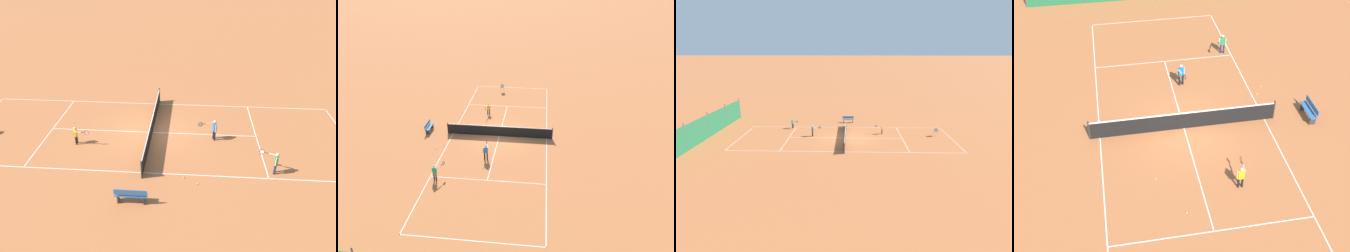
{
  "view_description": "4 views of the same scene",
  "coord_description": "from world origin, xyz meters",
  "views": [
    {
      "loc": [
        17.49,
        2.31,
        10.46
      ],
      "look_at": [
        0.86,
        1.04,
        0.99
      ],
      "focal_mm": 35.0,
      "sensor_mm": 36.0,
      "label": 1
    },
    {
      "loc": [
        -3.37,
        24.65,
        13.89
      ],
      "look_at": [
        -0.64,
        0.44,
        1.24
      ],
      "focal_mm": 35.0,
      "sensor_mm": 36.0,
      "label": 2
    },
    {
      "loc": [
        -27.96,
        -0.64,
        9.87
      ],
      "look_at": [
        1.68,
        0.2,
        0.9
      ],
      "focal_mm": 28.0,
      "sensor_mm": 36.0,
      "label": 3
    },
    {
      "loc": [
        -3.26,
        -17.45,
        14.54
      ],
      "look_at": [
        -0.34,
        -1.34,
        1.26
      ],
      "focal_mm": 50.0,
      "sensor_mm": 36.0,
      "label": 4
    }
  ],
  "objects": [
    {
      "name": "tennis_ball_far_corner",
      "position": [
        -1.84,
        -3.23,
        0.03
      ],
      "size": [
        0.07,
        0.07,
        0.07
      ],
      "primitive_type": "sphere",
      "color": "#CCE033",
      "rests_on": "ground"
    },
    {
      "name": "ground_plane",
      "position": [
        0.0,
        0.0,
        0.0
      ],
      "size": [
        600.0,
        600.0,
        0.0
      ],
      "primitive_type": "plane",
      "color": "#BC6638"
    },
    {
      "name": "player_far_service",
      "position": [
        1.64,
        -4.24,
        0.65
      ],
      "size": [
        0.39,
        0.95,
        1.11
      ],
      "color": "black",
      "rests_on": "ground"
    },
    {
      "name": "tennis_ball_mid_court",
      "position": [
        0.58,
        4.98,
        0.03
      ],
      "size": [
        0.07,
        0.07,
        0.07
      ],
      "primitive_type": "sphere",
      "color": "#CCE033",
      "rests_on": "ground"
    },
    {
      "name": "tennis_ball_by_net_left",
      "position": [
        4.81,
        2.8,
        0.03
      ],
      "size": [
        0.07,
        0.07,
        0.07
      ],
      "primitive_type": "sphere",
      "color": "#CCE033",
      "rests_on": "ground"
    },
    {
      "name": "tennis_ball_service_box",
      "position": [
        4.37,
        2.1,
        0.03
      ],
      "size": [
        0.07,
        0.07,
        0.07
      ],
      "primitive_type": "sphere",
      "color": "#CCE033",
      "rests_on": "ground"
    },
    {
      "name": "courtside_bench",
      "position": [
        6.34,
        -0.22,
        0.45
      ],
      "size": [
        0.36,
        1.5,
        0.84
      ],
      "color": "#336699",
      "rests_on": "ground"
    },
    {
      "name": "court_line_markings",
      "position": [
        0.0,
        0.0,
        0.0
      ],
      "size": [
        8.25,
        23.85,
        0.01
      ],
      "color": "white",
      "rests_on": "ground"
    },
    {
      "name": "ball_hopper",
      "position": [
        0.99,
        -10.4,
        0.66
      ],
      "size": [
        0.36,
        0.36,
        0.89
      ],
      "color": "#B7B7BC",
      "rests_on": "ground"
    },
    {
      "name": "player_near_baseline",
      "position": [
        3.59,
        6.72,
        0.72
      ],
      "size": [
        0.72,
        0.93,
        1.23
      ],
      "color": "#23284C",
      "rests_on": "ground"
    },
    {
      "name": "tennis_net",
      "position": [
        0.0,
        0.0,
        0.5
      ],
      "size": [
        9.18,
        0.08,
        1.06
      ],
      "color": "#2D2D2D",
      "rests_on": "ground"
    },
    {
      "name": "tennis_ball_alley_left",
      "position": [
        -0.88,
        -5.31,
        0.03
      ],
      "size": [
        0.07,
        0.07,
        0.07
      ],
      "primitive_type": "sphere",
      "color": "#CCE033",
      "rests_on": "ground"
    },
    {
      "name": "player_near_service",
      "position": [
        0.54,
        3.75,
        0.76
      ],
      "size": [
        0.43,
        1.11,
        1.3
      ],
      "color": "black",
      "rests_on": "ground"
    }
  ]
}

